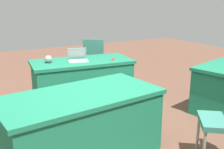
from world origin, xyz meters
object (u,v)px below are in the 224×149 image
Objects in this scene: chair_tucked_left at (95,58)px; yarn_ball at (48,59)px; table_foreground at (82,82)px; laptop_silver at (78,59)px; table_mid_left at (81,125)px; scissors_red at (113,59)px.

chair_tucked_left is 1.46m from yarn_ball.
laptop_silver is at bearing 2.63° from table_foreground.
table_mid_left is at bearing 65.96° from table_foreground.
laptop_silver is 0.60m from scissors_red.
table_mid_left is at bearing -81.26° from chair_tucked_left.
scissors_red is (0.17, 1.07, 0.20)m from chair_tucked_left.
laptop_silver reaches higher than yarn_ball.
scissors_red is at bearing 176.36° from laptop_silver.
table_mid_left is 1.91× the size of chair_tucked_left.
table_foreground is 0.94× the size of table_mid_left.
table_foreground is at bearing 170.53° from yarn_ball.
laptop_silver is at bearing 168.74° from yarn_ball.
yarn_ball is (-0.15, -1.63, 0.44)m from table_mid_left.
table_foreground is 1.79× the size of chair_tucked_left.
table_mid_left is 10.33× the size of scissors_red.
laptop_silver is (0.74, 0.88, 0.23)m from chair_tucked_left.
yarn_ball reaches higher than table_foreground.
yarn_ball is at bearing -9.47° from table_foreground.
chair_tucked_left is (-1.35, -2.42, 0.18)m from table_mid_left.
table_foreground is at bearing -114.04° from table_mid_left.
chair_tucked_left reaches higher than yarn_ball.
laptop_silver is (0.07, 0.00, 0.42)m from table_foreground.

